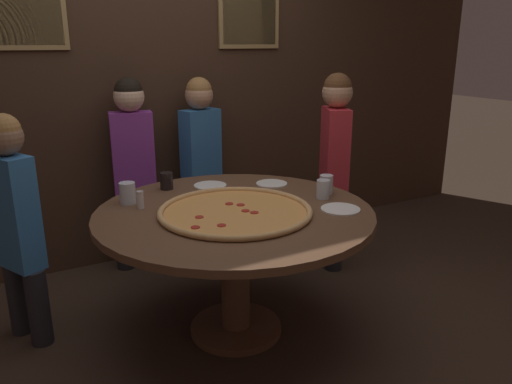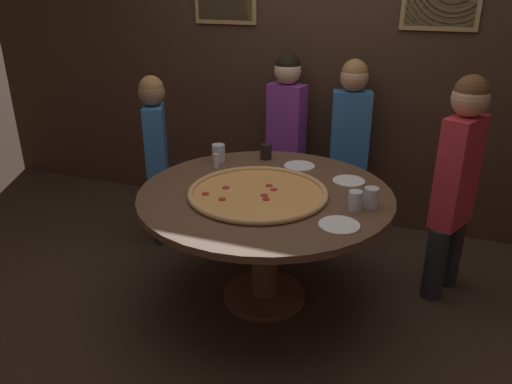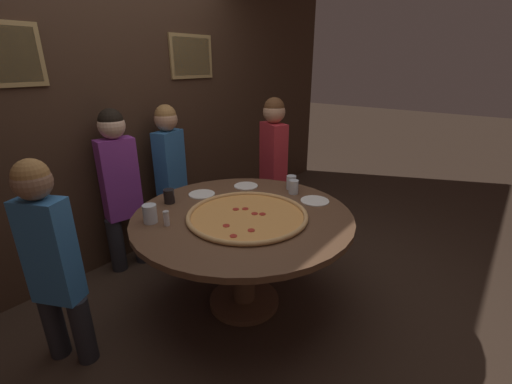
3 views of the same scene
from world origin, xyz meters
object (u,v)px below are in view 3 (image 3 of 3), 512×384
giant_pizza (247,215)px  condiment_shaker (166,218)px  diner_side_left (273,161)px  white_plate_near_front (315,201)px  diner_far_right (171,169)px  diner_centre_back (120,182)px  dining_table (243,232)px  drink_cup_far_left (169,196)px  diner_far_left (51,256)px  white_plate_right_side (202,194)px  drink_cup_front_edge (294,187)px  white_plate_beside_cup (246,186)px  drink_cup_centre_back (150,214)px  drink_cup_by_shaker (291,182)px

giant_pizza → condiment_shaker: bearing=141.7°
condiment_shaker → diner_side_left: diner_side_left is taller
white_plate_near_front → diner_side_left: bearing=54.4°
giant_pizza → diner_far_right: (0.31, 1.17, 0.02)m
diner_centre_back → dining_table: bearing=112.3°
condiment_shaker → diner_far_right: (0.72, 0.85, -0.02)m
drink_cup_far_left → diner_far_left: (-0.85, -0.04, -0.07)m
white_plate_right_side → diner_centre_back: (-0.29, 0.65, 0.04)m
diner_far_right → diner_centre_back: bearing=-15.8°
drink_cup_front_edge → giant_pizza: bearing=179.0°
giant_pizza → white_plate_near_front: (0.52, -0.22, -0.01)m
drink_cup_far_left → diner_far_left: bearing=-177.4°
drink_cup_front_edge → white_plate_right_side: (-0.46, 0.55, -0.05)m
diner_side_left → white_plate_beside_cup: bearing=-50.4°
white_plate_near_front → white_plate_beside_cup: 0.61m
drink_cup_centre_back → diner_far_right: bearing=44.3°
drink_cup_far_left → diner_far_right: 0.74m
dining_table → drink_cup_far_left: 0.61m
white_plate_near_front → condiment_shaker: bearing=149.6°
drink_cup_centre_back → diner_far_left: bearing=167.5°
white_plate_right_side → white_plate_beside_cup: size_ratio=1.03×
diner_far_right → drink_cup_centre_back: bearing=30.1°
dining_table → diner_far_right: 1.16m
drink_cup_far_left → condiment_shaker: (-0.25, -0.28, -0.00)m
dining_table → drink_cup_front_edge: (0.53, -0.07, 0.19)m
diner_far_right → drink_cup_by_shaker: bearing=91.9°
dining_table → drink_cup_centre_back: 0.64m
condiment_shaker → diner_centre_back: 0.89m
dining_table → drink_cup_front_edge: drink_cup_front_edge is taller
diner_centre_back → diner_far_right: size_ratio=1.01×
drink_cup_centre_back → diner_far_right: diner_far_right is taller
drink_cup_by_shaker → drink_cup_front_edge: bearing=-138.0°
drink_cup_far_left → drink_cup_centre_back: 0.33m
giant_pizza → drink_cup_centre_back: drink_cup_centre_back is taller
diner_far_left → diner_centre_back: bearing=-78.5°
giant_pizza → white_plate_beside_cup: bearing=40.5°
white_plate_beside_cup → diner_side_left: 0.64m
diner_side_left → diner_centre_back: (-1.26, 0.64, -0.01)m
white_plate_beside_cup → diner_centre_back: 1.03m
drink_cup_by_shaker → condiment_shaker: bearing=165.7°
giant_pizza → diner_far_right: size_ratio=0.60×
dining_table → drink_cup_centre_back: size_ratio=12.43×
drink_cup_far_left → diner_centre_back: diner_centre_back is taller
dining_table → diner_side_left: diner_side_left is taller
diner_far_right → condiment_shaker: bearing=35.7°
drink_cup_centre_back → white_plate_near_front: bearing=-34.5°
drink_cup_by_shaker → diner_side_left: bearing=48.3°
drink_cup_by_shaker → diner_far_right: size_ratio=0.08×
diner_centre_back → diner_far_right: bearing=-170.4°
drink_cup_centre_back → diner_far_right: 1.05m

